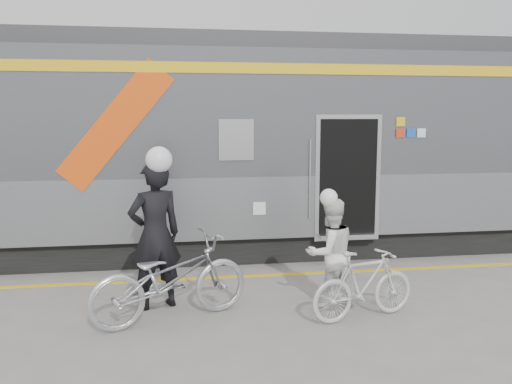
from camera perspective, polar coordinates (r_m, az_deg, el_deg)
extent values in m
plane|color=slate|center=(7.28, 6.60, -13.49)|extent=(90.00, 90.00, 0.00)
cube|color=black|center=(11.02, -4.01, -4.58)|extent=(24.00, 2.70, 0.50)
cube|color=#9EA0A5|center=(10.87, -4.05, -0.47)|extent=(24.00, 3.00, 1.10)
cube|color=#595B60|center=(10.75, -4.14, 8.26)|extent=(24.00, 3.00, 2.20)
cube|color=#38383A|center=(10.82, -4.21, 14.89)|extent=(24.00, 2.64, 0.30)
cube|color=gold|center=(9.28, -3.39, 12.93)|extent=(24.00, 0.02, 0.18)
cube|color=#E94C0D|center=(9.24, -14.60, 6.80)|extent=(1.96, 0.01, 2.19)
cube|color=black|center=(9.27, -2.10, 5.52)|extent=(0.55, 0.02, 0.65)
cube|color=black|center=(9.97, 9.27, 1.56)|extent=(1.05, 0.45, 2.10)
cube|color=silver|center=(9.77, 9.66, 1.42)|extent=(1.20, 0.02, 2.25)
cylinder|color=silver|center=(9.55, 5.71, 1.35)|extent=(0.04, 0.04, 1.40)
cube|color=silver|center=(9.91, 9.59, -4.53)|extent=(1.05, 0.25, 0.06)
cube|color=gold|center=(10.05, 14.99, 7.16)|extent=(0.16, 0.01, 0.16)
cube|color=red|center=(10.05, 14.95, 6.02)|extent=(0.16, 0.01, 0.16)
cube|color=#1A50AA|center=(10.13, 15.99, 6.00)|extent=(0.16, 0.01, 0.16)
cube|color=silver|center=(10.22, 17.01, 5.97)|extent=(0.16, 0.01, 0.16)
cube|color=silver|center=(9.46, 0.35, -1.75)|extent=(0.22, 0.01, 0.22)
cube|color=gold|center=(9.25, 3.02, -8.65)|extent=(24.00, 0.12, 0.01)
imported|color=black|center=(7.62, -10.59, -4.47)|extent=(0.88, 0.73, 2.06)
imported|color=#B5B7BE|center=(7.20, -9.01, -8.99)|extent=(2.28, 1.48, 1.13)
imported|color=white|center=(7.67, 7.82, -6.37)|extent=(0.86, 0.75, 1.53)
imported|color=#BAB9B5|center=(7.34, 11.30, -9.55)|extent=(1.60, 0.81, 0.93)
sphere|color=white|center=(7.45, -10.83, 4.63)|extent=(0.36, 0.36, 0.36)
sphere|color=white|center=(7.50, 7.96, 0.20)|extent=(0.24, 0.24, 0.24)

